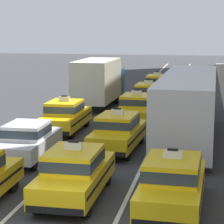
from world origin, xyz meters
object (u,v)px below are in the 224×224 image
at_px(taxi_left_third, 65,115).
at_px(taxi_center_fourth, 148,95).
at_px(sedan_left_second, 28,140).
at_px(taxi_center_nearest, 75,172).
at_px(taxi_center_fifth, 157,85).
at_px(sedan_right_third, 191,98).
at_px(taxi_center_second, 118,131).
at_px(taxi_center_third, 137,108).
at_px(bus_right_second, 188,104).
at_px(taxi_right_nearest, 172,182).
at_px(box_truck_left_fourth, 99,81).

xyz_separation_m(taxi_left_third, taxi_center_fourth, (3.40, 8.40, 0.00)).
height_order(sedan_left_second, taxi_center_nearest, taxi_center_nearest).
bearing_deg(sedan_left_second, taxi_center_fifth, 80.12).
bearing_deg(taxi_center_fifth, sedan_right_third, -65.34).
xyz_separation_m(taxi_left_third, sedan_right_third, (6.27, 7.91, -0.03)).
xyz_separation_m(taxi_center_nearest, sedan_right_third, (3.12, 17.54, -0.03)).
xyz_separation_m(taxi_center_second, taxi_center_fifth, (-0.00, 17.42, 0.00)).
bearing_deg(taxi_center_fourth, taxi_center_nearest, -90.80).
relative_size(taxi_center_third, taxi_center_fifth, 1.01).
distance_m(taxi_center_second, taxi_center_fourth, 11.68).
relative_size(sedan_left_second, taxi_center_second, 0.93).
bearing_deg(taxi_left_third, bus_right_second, -7.10).
xyz_separation_m(taxi_left_third, taxi_center_third, (3.36, 3.07, 0.00)).
relative_size(taxi_center_second, bus_right_second, 0.41).
xyz_separation_m(taxi_center_third, taxi_center_fifth, (0.06, 11.07, 0.00)).
bearing_deg(taxi_right_nearest, taxi_center_fifth, 96.91).
bearing_deg(box_truck_left_fourth, taxi_left_third, -90.17).
height_order(taxi_left_third, bus_right_second, bus_right_second).
bearing_deg(sedan_right_third, taxi_center_nearest, -100.09).
height_order(taxi_center_second, taxi_center_fourth, same).
bearing_deg(sedan_left_second, taxi_right_nearest, -35.44).
relative_size(taxi_left_third, taxi_center_second, 0.98).
xyz_separation_m(taxi_left_third, taxi_center_nearest, (3.15, -9.62, 0.00)).
distance_m(taxi_center_nearest, taxi_right_nearest, 3.22).
bearing_deg(taxi_center_third, taxi_right_nearest, -77.18).
height_order(taxi_center_fourth, sedan_right_third, taxi_center_fourth).
bearing_deg(bus_right_second, taxi_center_fifth, 101.40).
distance_m(box_truck_left_fourth, bus_right_second, 11.09).
relative_size(taxi_center_fifth, sedan_right_third, 1.04).
bearing_deg(taxi_left_third, taxi_center_nearest, -71.86).
relative_size(taxi_center_nearest, taxi_center_fifth, 1.00).
bearing_deg(box_truck_left_fourth, sedan_right_third, -3.11).
bearing_deg(taxi_center_second, taxi_center_third, 90.55).
relative_size(taxi_center_second, taxi_center_fifth, 1.02).
height_order(box_truck_left_fourth, taxi_center_third, box_truck_left_fourth).
xyz_separation_m(sedan_left_second, taxi_center_fifth, (3.42, 19.66, 0.03)).
height_order(sedan_left_second, bus_right_second, bus_right_second).
bearing_deg(sedan_right_third, taxi_center_second, -104.29).
distance_m(taxi_center_nearest, sedan_right_third, 17.81).
height_order(taxi_left_third, taxi_right_nearest, same).
xyz_separation_m(taxi_center_fourth, taxi_right_nearest, (2.94, -18.44, 0.00)).
xyz_separation_m(taxi_center_fourth, taxi_center_fifth, (0.01, 5.74, 0.00)).
bearing_deg(sedan_right_third, taxi_center_fifth, 114.66).
height_order(bus_right_second, sedan_right_third, bus_right_second).
bearing_deg(box_truck_left_fourth, bus_right_second, -54.72).
height_order(box_truck_left_fourth, taxi_center_nearest, box_truck_left_fourth).
height_order(taxi_center_third, sedan_right_third, taxi_center_third).
relative_size(taxi_center_nearest, sedan_right_third, 1.04).
distance_m(taxi_left_third, taxi_center_third, 4.55).
bearing_deg(sedan_right_third, taxi_right_nearest, -89.77).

